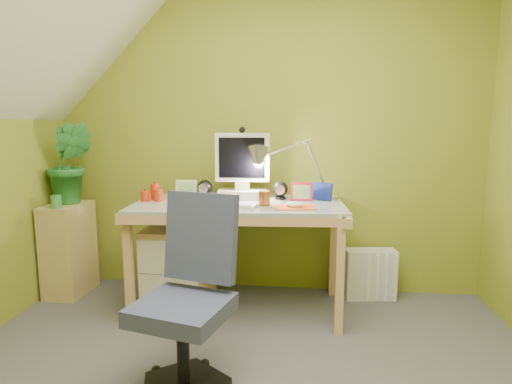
# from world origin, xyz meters

# --- Properties ---
(wall_back) EXTENTS (3.20, 0.01, 2.40)m
(wall_back) POSITION_xyz_m (0.00, 1.60, 1.20)
(wall_back) COLOR olive
(wall_back) RESTS_ON floor
(desk) EXTENTS (1.44, 0.78, 0.75)m
(desk) POSITION_xyz_m (-0.14, 1.18, 0.37)
(desk) COLOR tan
(desk) RESTS_ON floor
(monitor) EXTENTS (0.39, 0.25, 0.51)m
(monitor) POSITION_xyz_m (-0.14, 1.36, 1.00)
(monitor) COLOR beige
(monitor) RESTS_ON desk
(speaker_left) EXTENTS (0.11, 0.11, 0.13)m
(speaker_left) POSITION_xyz_m (-0.41, 1.34, 0.81)
(speaker_left) COLOR black
(speaker_left) RESTS_ON desk
(speaker_right) EXTENTS (0.12, 0.12, 0.13)m
(speaker_right) POSITION_xyz_m (0.13, 1.34, 0.81)
(speaker_right) COLOR black
(speaker_right) RESTS_ON desk
(keyboard) EXTENTS (0.47, 0.24, 0.02)m
(keyboard) POSITION_xyz_m (-0.22, 1.04, 0.76)
(keyboard) COLOR silver
(keyboard) RESTS_ON desk
(mousepad) EXTENTS (0.29, 0.22, 0.01)m
(mousepad) POSITION_xyz_m (0.24, 1.04, 0.75)
(mousepad) COLOR #E15B23
(mousepad) RESTS_ON desk
(mouse) EXTENTS (0.13, 0.10, 0.04)m
(mouse) POSITION_xyz_m (0.24, 1.04, 0.77)
(mouse) COLOR white
(mouse) RESTS_ON mousepad
(amber_tumbler) EXTENTS (0.08, 0.08, 0.09)m
(amber_tumbler) POSITION_xyz_m (0.04, 1.10, 0.80)
(amber_tumbler) COLOR brown
(amber_tumbler) RESTS_ON desk
(candle_cluster) EXTENTS (0.16, 0.14, 0.11)m
(candle_cluster) POSITION_xyz_m (-0.74, 1.19, 0.80)
(candle_cluster) COLOR red
(candle_cluster) RESTS_ON desk
(photo_frame_red) EXTENTS (0.15, 0.03, 0.13)m
(photo_frame_red) POSITION_xyz_m (0.28, 1.30, 0.81)
(photo_frame_red) COLOR red
(photo_frame_red) RESTS_ON desk
(photo_frame_blue) EXTENTS (0.14, 0.08, 0.12)m
(photo_frame_blue) POSITION_xyz_m (0.42, 1.34, 0.81)
(photo_frame_blue) COLOR navy
(photo_frame_blue) RESTS_ON desk
(photo_frame_green) EXTENTS (0.15, 0.04, 0.13)m
(photo_frame_green) POSITION_xyz_m (-0.54, 1.32, 0.81)
(photo_frame_green) COLOR #A9C285
(photo_frame_green) RESTS_ON desk
(desk_lamp) EXTENTS (0.58, 0.27, 0.61)m
(desk_lamp) POSITION_xyz_m (0.31, 1.36, 1.05)
(desk_lamp) COLOR silver
(desk_lamp) RESTS_ON desk
(side_ledge) EXTENTS (0.25, 0.39, 0.68)m
(side_ledge) POSITION_xyz_m (-1.45, 1.30, 0.34)
(side_ledge) COLOR tan
(side_ledge) RESTS_ON floor
(potted_plant) EXTENTS (0.38, 0.33, 0.60)m
(potted_plant) POSITION_xyz_m (-1.43, 1.35, 0.98)
(potted_plant) COLOR #246E2B
(potted_plant) RESTS_ON side_ledge
(green_cup) EXTENTS (0.08, 0.08, 0.09)m
(green_cup) POSITION_xyz_m (-1.43, 1.15, 0.73)
(green_cup) COLOR #3D9242
(green_cup) RESTS_ON side_ledge
(task_chair) EXTENTS (0.56, 0.56, 0.84)m
(task_chair) POSITION_xyz_m (-0.26, 0.21, 0.42)
(task_chair) COLOR #3A3F5F
(task_chair) RESTS_ON floor
(radiator) EXTENTS (0.38, 0.19, 0.36)m
(radiator) POSITION_xyz_m (0.79, 1.46, 0.18)
(radiator) COLOR silver
(radiator) RESTS_ON floor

